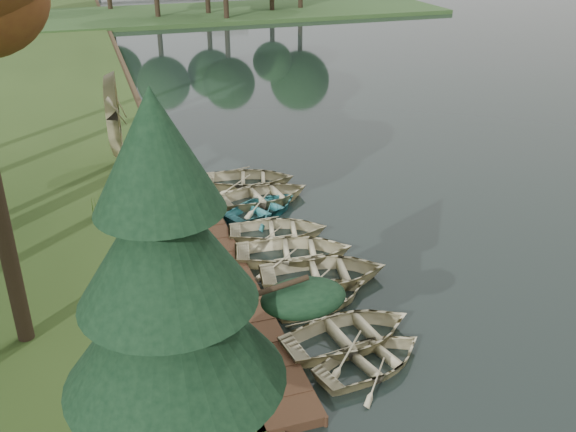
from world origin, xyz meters
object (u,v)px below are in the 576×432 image
object	(u,v)px
rowboat_0	(372,358)
rowboat_1	(349,331)
rowboat_2	(321,295)
pine_tree	(167,276)
stored_rowboat	(121,154)
boardwalk	(215,256)

from	to	relation	value
rowboat_0	rowboat_1	distance (m)	1.11
rowboat_0	rowboat_2	size ratio (longest dim) A/B	1.00
rowboat_2	rowboat_1	bearing A→B (deg)	169.83
rowboat_2	pine_tree	size ratio (longest dim) A/B	0.39
rowboat_0	rowboat_2	world-z (taller)	rowboat_2
rowboat_2	stored_rowboat	distance (m)	13.27
rowboat_1	rowboat_2	distance (m)	1.93
boardwalk	stored_rowboat	bearing A→B (deg)	103.39
boardwalk	rowboat_1	size ratio (longest dim) A/B	4.40
rowboat_1	stored_rowboat	distance (m)	15.11
rowboat_0	stored_rowboat	distance (m)	16.21
rowboat_2	boardwalk	bearing A→B (deg)	22.30
rowboat_2	stored_rowboat	bearing A→B (deg)	8.21
boardwalk	rowboat_2	distance (m)	4.21
rowboat_1	stored_rowboat	world-z (taller)	stored_rowboat
rowboat_1	pine_tree	xyz separation A→B (m)	(-4.85, -3.58, 4.65)
boardwalk	rowboat_0	distance (m)	6.99
boardwalk	rowboat_0	world-z (taller)	rowboat_0
rowboat_1	stored_rowboat	bearing A→B (deg)	9.97
stored_rowboat	rowboat_1	bearing A→B (deg)	-156.98
rowboat_2	pine_tree	bearing A→B (deg)	127.40
rowboat_2	pine_tree	xyz separation A→B (m)	(-4.80, -5.51, 4.71)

